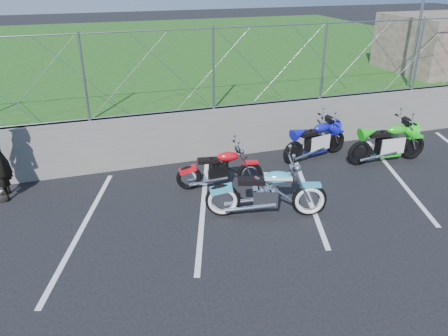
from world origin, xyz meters
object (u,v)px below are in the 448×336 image
object	(u,v)px
naked_orange	(221,170)
sportbike_blue	(316,141)
sportbike_green	(388,144)
cruiser_turquoise	(268,194)

from	to	relation	value
naked_orange	sportbike_blue	distance (m)	2.96
naked_orange	sportbike_green	world-z (taller)	sportbike_green
naked_orange	sportbike_green	xyz separation A→B (m)	(4.45, 0.02, 0.07)
cruiser_turquoise	naked_orange	xyz separation A→B (m)	(-0.50, 1.47, -0.07)
naked_orange	sportbike_blue	world-z (taller)	sportbike_blue
naked_orange	sportbike_blue	xyz separation A→B (m)	(2.84, 0.82, 0.04)
naked_orange	sportbike_green	bearing A→B (deg)	8.61
sportbike_blue	naked_orange	bearing A→B (deg)	-176.34
sportbike_green	naked_orange	bearing A→B (deg)	-176.09
cruiser_turquoise	naked_orange	distance (m)	1.56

